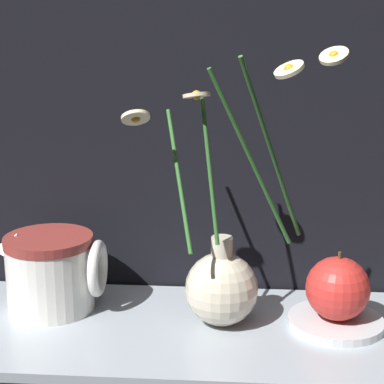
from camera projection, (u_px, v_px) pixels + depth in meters
ground_plane at (180, 335)px, 0.81m from camera, size 6.00×6.00×0.00m
shelf at (180, 330)px, 0.81m from camera, size 0.90×0.25×0.01m
vase_with_flowers at (222, 281)px, 0.80m from camera, size 0.25×0.16×0.35m
ceramic_pitcher at (52, 269)px, 0.84m from camera, size 0.14×0.12×0.11m
saucer_plate at (336, 322)px, 0.81m from camera, size 0.12×0.12×0.01m
orange_fruit at (338, 288)px, 0.79m from camera, size 0.08×0.08×0.09m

